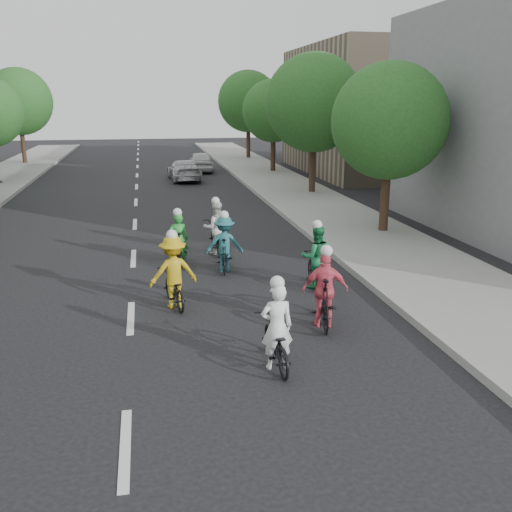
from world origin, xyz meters
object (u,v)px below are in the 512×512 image
object	(u,v)px
cyclist_0	(178,245)
cyclist_5	(324,296)
cyclist_3	(173,278)
cyclist_4	(276,337)
cyclist_6	(316,262)
follow_car_trail	(201,161)
follow_car_lead	(184,170)
cyclist_2	(216,233)
cyclist_1	(224,248)

from	to	relation	value
cyclist_0	cyclist_5	xyz separation A→B (m)	(2.75, -5.26, 0.07)
cyclist_3	cyclist_4	bearing A→B (deg)	103.99
cyclist_5	cyclist_6	xyz separation A→B (m)	(0.57, 2.50, 0.01)
cyclist_6	follow_car_trail	size ratio (longest dim) A/B	0.46
cyclist_5	cyclist_6	world-z (taller)	cyclist_5
cyclist_0	cyclist_4	bearing A→B (deg)	98.29
cyclist_4	cyclist_5	world-z (taller)	cyclist_5
cyclist_4	follow_car_lead	bearing A→B (deg)	-91.20
cyclist_3	cyclist_6	size ratio (longest dim) A/B	1.04
cyclist_0	cyclist_3	xyz separation A→B (m)	(-0.33, -3.49, 0.09)
cyclist_2	follow_car_trail	xyz separation A→B (m)	(1.65, 21.11, 0.03)
cyclist_4	follow_car_lead	size ratio (longest dim) A/B	0.41
cyclist_4	cyclist_3	bearing A→B (deg)	-65.67
cyclist_1	follow_car_lead	size ratio (longest dim) A/B	0.41
cyclist_3	cyclist_6	world-z (taller)	cyclist_3
cyclist_4	cyclist_6	distance (m)	4.68
cyclist_0	cyclist_2	distance (m)	1.66
follow_car_lead	cyclist_5	bearing A→B (deg)	89.76
cyclist_4	cyclist_6	size ratio (longest dim) A/B	0.98
cyclist_1	follow_car_trail	bearing A→B (deg)	-86.53
follow_car_lead	follow_car_trail	distance (m)	4.41
cyclist_3	cyclist_1	bearing A→B (deg)	-131.87
follow_car_trail	cyclist_4	bearing A→B (deg)	90.11
cyclist_2	cyclist_4	bearing A→B (deg)	89.23
cyclist_6	cyclist_5	bearing A→B (deg)	81.43
cyclist_6	cyclist_4	bearing A→B (deg)	68.67
cyclist_4	follow_car_lead	xyz separation A→B (m)	(0.17, 25.01, 0.05)
follow_car_lead	follow_car_trail	xyz separation A→B (m)	(1.42, 4.17, 0.05)
cyclist_3	follow_car_lead	xyz separation A→B (m)	(1.80, 21.53, -0.08)
cyclist_0	follow_car_trail	size ratio (longest dim) A/B	0.44
cyclist_1	follow_car_lead	distance (m)	18.91
cyclist_2	follow_car_lead	xyz separation A→B (m)	(0.23, 16.94, -0.02)
cyclist_0	cyclist_2	size ratio (longest dim) A/B	0.91
cyclist_1	cyclist_6	world-z (taller)	cyclist_6
cyclist_2	cyclist_6	size ratio (longest dim) A/B	1.06
cyclist_3	cyclist_5	bearing A→B (deg)	139.08
cyclist_0	cyclist_2	xyz separation A→B (m)	(1.24, 1.10, 0.04)
cyclist_0	cyclist_2	bearing A→B (deg)	-140.63
cyclist_0	follow_car_trail	xyz separation A→B (m)	(2.89, 22.21, 0.06)
cyclist_0	cyclist_3	world-z (taller)	cyclist_3
follow_car_lead	cyclist_2	bearing A→B (deg)	85.82
follow_car_lead	cyclist_1	bearing A→B (deg)	85.88
cyclist_1	cyclist_6	size ratio (longest dim) A/B	0.98
cyclist_3	cyclist_5	size ratio (longest dim) A/B	0.96
cyclist_1	cyclist_4	size ratio (longest dim) A/B	1.00
cyclist_3	follow_car_trail	bearing A→B (deg)	-108.29
cyclist_3	cyclist_5	distance (m)	3.55
cyclist_0	cyclist_5	distance (m)	5.93
cyclist_4	cyclist_6	bearing A→B (deg)	-116.40
cyclist_6	follow_car_lead	bearing A→B (deg)	-80.66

